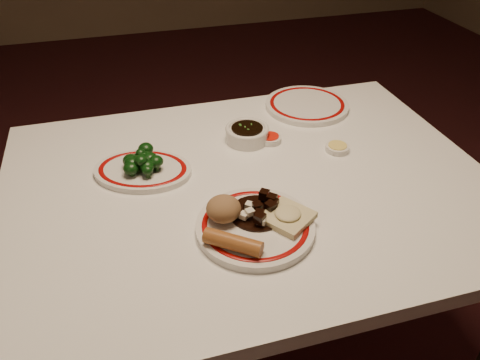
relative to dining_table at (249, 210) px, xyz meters
name	(u,v)px	position (x,y,z in m)	size (l,w,h in m)	color
ground	(247,359)	(0.00, 0.00, -0.66)	(7.00, 7.00, 0.00)	black
dining_table	(249,210)	(0.00, 0.00, 0.00)	(1.20, 0.90, 0.75)	white
main_plate	(255,226)	(-0.04, -0.18, 0.10)	(0.33, 0.33, 0.02)	silver
rice_mound	(224,209)	(-0.10, -0.14, 0.14)	(0.08, 0.08, 0.05)	olive
spring_roll	(233,242)	(-0.11, -0.23, 0.13)	(0.03, 0.03, 0.12)	#975825
fried_wonton	(288,216)	(0.03, -0.18, 0.12)	(0.13, 0.13, 0.03)	beige
stirfry_heap	(260,210)	(-0.02, -0.15, 0.12)	(0.12, 0.12, 0.03)	black
broccoli_plate	(143,170)	(-0.25, 0.11, 0.10)	(0.30, 0.28, 0.02)	silver
broccoli_pile	(141,161)	(-0.25, 0.10, 0.13)	(0.10, 0.12, 0.05)	#23471C
soy_bowl	(247,134)	(0.05, 0.19, 0.11)	(0.12, 0.12, 0.04)	silver
sweet_sour_dish	(270,139)	(0.11, 0.17, 0.10)	(0.06, 0.06, 0.02)	silver
mustard_dish	(337,148)	(0.27, 0.07, 0.10)	(0.06, 0.06, 0.02)	silver
far_plate	(307,105)	(0.29, 0.33, 0.10)	(0.28, 0.28, 0.02)	silver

